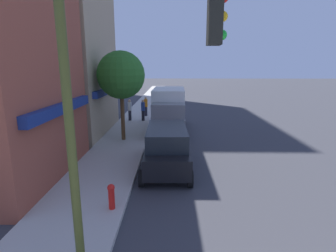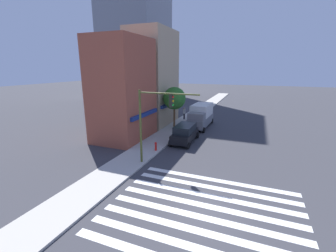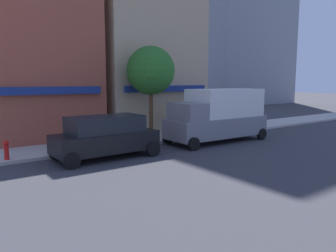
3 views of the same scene
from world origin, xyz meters
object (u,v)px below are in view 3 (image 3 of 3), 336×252
box_truck_grey (218,114)px  street_tree (151,71)px  pedestrian_white_shirt (216,115)px  pedestrian_orange_vest (247,115)px  suv_black (106,136)px  fire_hydrant (6,149)px  pedestrian_blue_shirt (226,117)px

box_truck_grey → street_tree: street_tree is taller
pedestrian_white_shirt → pedestrian_orange_vest: bearing=67.2°
box_truck_grey → pedestrian_orange_vest: size_ratio=3.52×
suv_black → street_tree: (4.30, 2.80, 3.07)m
suv_black → fire_hydrant: bearing=154.8°
box_truck_grey → pedestrian_blue_shirt: size_ratio=3.52×
suv_black → box_truck_grey: bearing=-1.4°
pedestrian_orange_vest → fire_hydrant: pedestrian_orange_vest is taller
pedestrian_white_shirt → street_tree: size_ratio=0.33×
street_tree → box_truck_grey: bearing=-45.0°
box_truck_grey → street_tree: (-2.80, 2.80, 2.51)m
suv_black → fire_hydrant: size_ratio=5.63×
box_truck_grey → street_tree: size_ratio=1.16×
pedestrian_orange_vest → fire_hydrant: (-16.04, -0.46, -0.46)m
pedestrian_blue_shirt → pedestrian_orange_vest: 2.10m
suv_black → pedestrian_orange_vest: size_ratio=2.68×
box_truck_grey → fire_hydrant: box_truck_grey is taller
suv_black → pedestrian_blue_shirt: 10.33m
pedestrian_blue_shirt → pedestrian_orange_vest: bearing=18.9°
pedestrian_white_shirt → fire_hydrant: 14.12m
suv_black → pedestrian_orange_vest: 12.38m
suv_black → pedestrian_white_shirt: suv_black is taller
suv_black → pedestrian_orange_vest: (12.19, 2.16, 0.04)m
pedestrian_blue_shirt → street_tree: size_ratio=0.33×
suv_black → fire_hydrant: (-3.84, 1.70, -0.42)m
pedestrian_white_shirt → pedestrian_orange_vest: same height
pedestrian_orange_vest → street_tree: street_tree is taller
pedestrian_orange_vest → street_tree: size_ratio=0.33×
suv_black → pedestrian_white_shirt: (10.17, 3.31, 0.04)m
pedestrian_blue_shirt → pedestrian_white_shirt: bearing=105.8°
box_truck_grey → pedestrian_orange_vest: box_truck_grey is taller
fire_hydrant → suv_black: bearing=-23.9°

